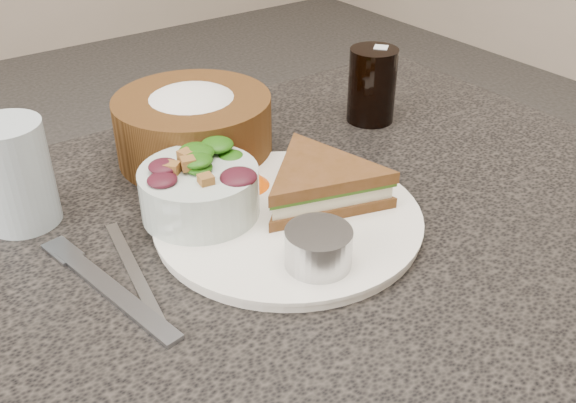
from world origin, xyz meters
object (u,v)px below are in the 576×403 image
(bread_basket, at_px, (193,117))
(cola_glass, at_px, (372,81))
(sandwich, at_px, (320,183))
(salad_bowl, at_px, (199,184))
(water_glass, at_px, (15,174))
(dinner_plate, at_px, (288,219))
(dressing_ramekin, at_px, (318,248))

(bread_basket, xyz_separation_m, cola_glass, (0.27, -0.05, 0.00))
(sandwich, bearing_deg, salad_bowl, 171.22)
(cola_glass, height_order, water_glass, same)
(cola_glass, bearing_deg, sandwich, -144.74)
(sandwich, relative_size, water_glass, 1.46)
(dinner_plate, xyz_separation_m, cola_glass, (0.26, 0.15, 0.05))
(dressing_ramekin, relative_size, water_glass, 0.56)
(dinner_plate, height_order, dressing_ramekin, dressing_ramekin)
(cola_glass, bearing_deg, salad_bowl, -164.43)
(sandwich, bearing_deg, dinner_plate, -161.31)
(sandwich, height_order, water_glass, water_glass)
(sandwich, xyz_separation_m, dressing_ramekin, (-0.07, -0.09, -0.00))
(bread_basket, bearing_deg, dinner_plate, -88.61)
(dressing_ramekin, distance_m, bread_basket, 0.29)
(sandwich, distance_m, water_glass, 0.33)
(salad_bowl, bearing_deg, cola_glass, 15.57)
(cola_glass, relative_size, water_glass, 1.00)
(sandwich, relative_size, salad_bowl, 1.34)
(cola_glass, bearing_deg, dinner_plate, -149.52)
(dinner_plate, relative_size, water_glass, 2.45)
(dinner_plate, xyz_separation_m, dressing_ramekin, (-0.03, -0.09, 0.03))
(sandwich, bearing_deg, water_glass, 164.22)
(cola_glass, bearing_deg, bread_basket, 169.54)
(dinner_plate, bearing_deg, dressing_ramekin, -107.54)
(dressing_ramekin, xyz_separation_m, bread_basket, (0.02, 0.29, 0.02))
(dressing_ramekin, height_order, cola_glass, cola_glass)
(dinner_plate, bearing_deg, water_glass, 142.71)
(sandwich, height_order, bread_basket, bread_basket)
(sandwich, height_order, salad_bowl, salad_bowl)
(sandwich, bearing_deg, bread_basket, 120.75)
(sandwich, height_order, cola_glass, cola_glass)
(dressing_ramekin, bearing_deg, cola_glass, 40.10)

